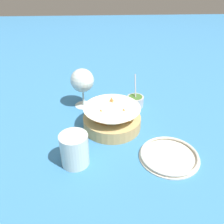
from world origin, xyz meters
name	(u,v)px	position (x,y,z in m)	size (l,w,h in m)	color
ground_plane	(116,126)	(0.00, 0.00, 0.00)	(4.00, 4.00, 0.00)	teal
food_basket	(112,118)	(0.00, 0.02, 0.04)	(0.20, 0.20, 0.10)	tan
sauce_cup	(135,101)	(0.14, -0.09, 0.02)	(0.08, 0.07, 0.13)	#B7B7BC
wine_glass	(82,81)	(0.16, 0.12, 0.11)	(0.09, 0.09, 0.16)	silver
beer_mug	(75,150)	(-0.18, 0.13, 0.05)	(0.12, 0.08, 0.10)	silver
side_plate	(169,156)	(-0.18, -0.15, 0.01)	(0.18, 0.18, 0.01)	silver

